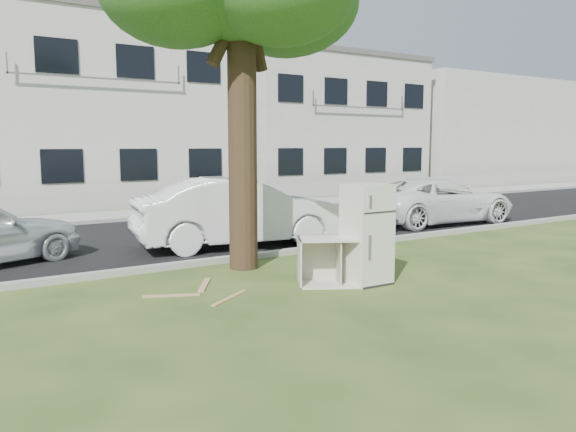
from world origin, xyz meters
TOP-DOWN VIEW (x-y plane):
  - ground at (0.00, 0.00)m, footprint 120.00×120.00m
  - road at (0.00, 6.00)m, footprint 120.00×7.00m
  - kerb_near at (0.00, 2.45)m, footprint 120.00×0.18m
  - kerb_far at (0.00, 9.55)m, footprint 120.00×0.18m
  - sidewalk at (0.00, 11.00)m, footprint 120.00×2.80m
  - low_wall at (0.00, 12.60)m, footprint 120.00×0.15m
  - townhouse_center at (0.00, 17.50)m, footprint 11.22×8.16m
  - townhouse_right at (12.00, 17.50)m, footprint 10.20×8.16m
  - filler_right at (26.00, 18.00)m, footprint 16.00×9.00m
  - fridge at (0.81, -0.37)m, footprint 0.71×0.66m
  - cabinet at (0.20, -0.12)m, footprint 1.21×1.06m
  - plank_a at (-1.60, 0.02)m, footprint 0.86×0.59m
  - plank_b at (-2.32, 0.62)m, footprint 0.84×0.45m
  - plank_c at (-1.60, 0.96)m, footprint 0.56×0.81m
  - car_center at (0.64, 3.92)m, footprint 5.04×2.40m
  - car_right at (7.48, 4.15)m, footprint 5.05×2.65m

SIDE VIEW (x-z plane):
  - ground at x=0.00m, z-range 0.00..0.00m
  - kerb_near at x=0.00m, z-range -0.06..0.06m
  - kerb_far at x=0.00m, z-range -0.06..0.06m
  - road at x=0.00m, z-range 0.00..0.01m
  - sidewalk at x=0.00m, z-range 0.00..0.01m
  - plank_a at x=-1.60m, z-range 0.00..0.02m
  - plank_b at x=-2.32m, z-range 0.00..0.02m
  - plank_c at x=-1.60m, z-range 0.00..0.02m
  - low_wall at x=0.00m, z-range 0.00..0.70m
  - cabinet at x=0.20m, z-range 0.00..0.80m
  - car_right at x=7.48m, z-range 0.00..1.36m
  - car_center at x=0.64m, z-range 0.00..1.60m
  - fridge at x=0.81m, z-range 0.00..1.70m
  - filler_right at x=26.00m, z-range 0.00..6.40m
  - townhouse_right at x=12.00m, z-range 0.00..6.84m
  - townhouse_center at x=0.00m, z-range 0.00..7.44m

